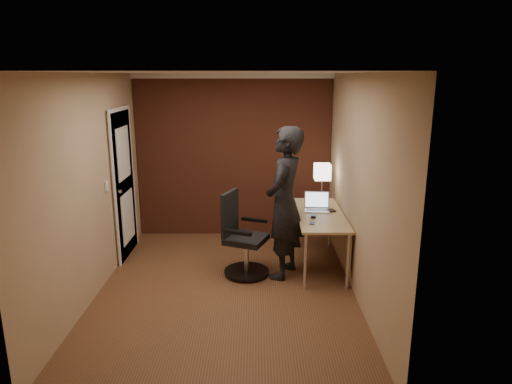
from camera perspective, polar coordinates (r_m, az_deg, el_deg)
room at (r=6.64m, az=-5.38°, el=4.80°), size 4.00×4.00×4.00m
desk at (r=6.04m, az=8.63°, el=-3.80°), size 0.60×1.50×0.73m
desk_lamp at (r=6.47m, az=8.29°, el=2.46°), size 0.22×0.22×0.54m
laptop at (r=6.12m, az=7.60°, el=-1.61°), size 0.35×0.28×0.23m
mouse at (r=5.80m, az=7.20°, el=-3.02°), size 0.08×0.11×0.03m
phone at (r=5.57m, az=7.03°, el=-3.87°), size 0.08×0.12×0.01m
wallet at (r=6.09m, az=9.37°, el=-2.28°), size 0.12×0.13×0.02m
office_chair at (r=5.77m, az=-1.83°, el=-5.96°), size 0.61×0.67×1.05m
person at (r=5.60m, az=3.57°, el=-1.42°), size 0.68×0.81×1.89m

